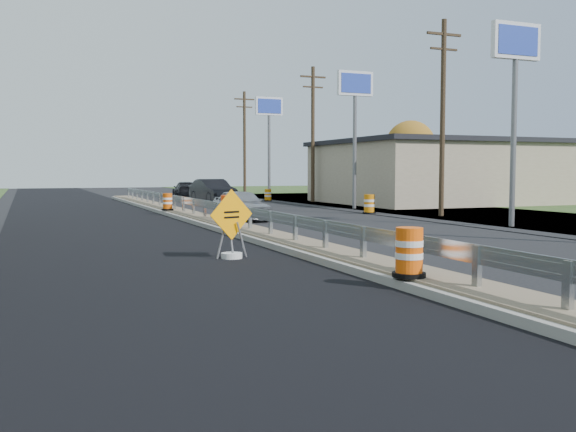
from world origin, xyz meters
name	(u,v)px	position (x,y,z in m)	size (l,w,h in m)	color
ground	(295,248)	(0.00, 0.00, 0.00)	(140.00, 140.00, 0.00)	black
milled_overlay	(99,225)	(-4.40, 10.00, 0.01)	(7.20, 120.00, 0.01)	black
median	(218,223)	(0.00, 8.00, 0.11)	(1.60, 55.00, 0.23)	gray
guardrail	(211,206)	(0.00, 9.00, 0.73)	(0.10, 46.15, 0.72)	silver
retail_building_near	(460,172)	(20.99, 20.00, 2.16)	(18.50, 12.50, 4.27)	tan
pylon_sign_south	(515,60)	(10.50, 3.00, 6.48)	(2.20, 0.30, 7.90)	slate
pylon_sign_mid	(355,96)	(10.50, 16.00, 6.48)	(2.20, 0.30, 7.90)	slate
pylon_sign_north	(269,116)	(10.50, 30.00, 6.48)	(2.20, 0.30, 7.90)	slate
utility_pole_smid	(443,114)	(11.50, 9.00, 4.93)	(1.90, 0.26, 9.40)	#473523
utility_pole_nmid	(313,132)	(11.50, 24.00, 4.93)	(1.90, 0.26, 9.40)	#473523
utility_pole_north	(245,141)	(11.50, 39.00, 4.93)	(1.90, 0.26, 9.40)	#473523
tree_far_yellow	(410,146)	(26.00, 34.00, 4.54)	(4.62, 4.62, 6.86)	#473523
caution_sign	(232,241)	(-2.38, -1.52, 0.45)	(1.22, 0.53, 1.75)	white
barrel_median_near	(409,253)	(-0.55, -6.74, 0.67)	(0.63, 0.63, 0.93)	black
barrel_median_mid	(227,208)	(0.55, 8.47, 0.70)	(0.66, 0.66, 0.97)	black
barrel_median_far	(167,202)	(-0.55, 15.15, 0.64)	(0.58, 0.58, 0.86)	black
barrel_shoulder_near	(369,205)	(9.20, 11.96, 0.48)	(0.68, 0.68, 1.00)	black
barrel_shoulder_far	(268,195)	(9.20, 26.81, 0.42)	(0.60, 0.60, 0.88)	black
car_silver	(241,205)	(1.80, 10.46, 0.69)	(1.63, 4.04, 1.38)	#AAA9AE
car_dark_mid	(213,191)	(4.74, 25.65, 0.82)	(1.74, 4.99, 1.64)	black
car_dark_far	(185,190)	(5.04, 35.04, 0.65)	(1.83, 4.51, 1.31)	black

